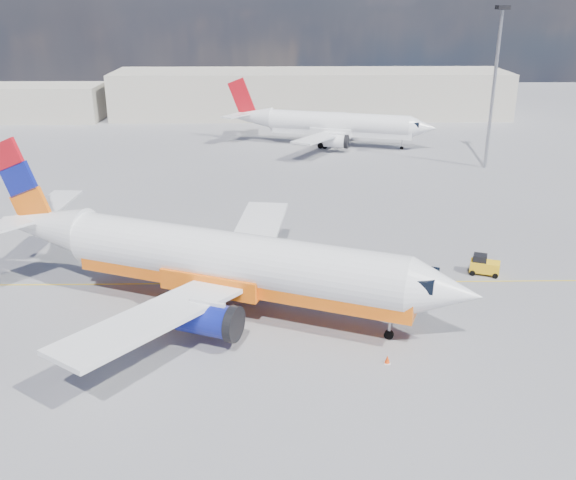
{
  "coord_description": "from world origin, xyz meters",
  "views": [
    {
      "loc": [
        -1.12,
        -42.24,
        21.13
      ],
      "look_at": [
        -0.31,
        3.19,
        3.5
      ],
      "focal_mm": 40.0,
      "sensor_mm": 36.0,
      "label": 1
    }
  ],
  "objects_px": {
    "second_jet": "(332,124)",
    "gse_tug": "(484,265)",
    "main_jet": "(218,260)",
    "traffic_cone": "(387,359)"
  },
  "relations": [
    {
      "from": "gse_tug",
      "to": "traffic_cone",
      "type": "relative_size",
      "value": 4.75
    },
    {
      "from": "second_jet",
      "to": "gse_tug",
      "type": "xyz_separation_m",
      "value": [
        8.39,
        -46.15,
        -2.36
      ]
    },
    {
      "from": "gse_tug",
      "to": "traffic_cone",
      "type": "height_order",
      "value": "gse_tug"
    },
    {
      "from": "second_jet",
      "to": "traffic_cone",
      "type": "relative_size",
      "value": 57.55
    },
    {
      "from": "main_jet",
      "to": "traffic_cone",
      "type": "relative_size",
      "value": 67.99
    },
    {
      "from": "second_jet",
      "to": "gse_tug",
      "type": "height_order",
      "value": "second_jet"
    },
    {
      "from": "traffic_cone",
      "to": "gse_tug",
      "type": "bearing_deg",
      "value": 53.03
    },
    {
      "from": "main_jet",
      "to": "second_jet",
      "type": "xyz_separation_m",
      "value": [
        12.22,
        51.75,
        -0.61
      ]
    },
    {
      "from": "gse_tug",
      "to": "second_jet",
      "type": "bearing_deg",
      "value": 120.52
    },
    {
      "from": "gse_tug",
      "to": "traffic_cone",
      "type": "xyz_separation_m",
      "value": [
        -9.84,
        -13.08,
        -0.5
      ]
    }
  ]
}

